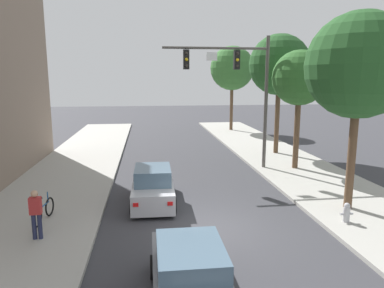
{
  "coord_description": "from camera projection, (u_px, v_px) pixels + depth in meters",
  "views": [
    {
      "loc": [
        -2.21,
        -11.71,
        5.26
      ],
      "look_at": [
        0.06,
        5.95,
        2.0
      ],
      "focal_mm": 33.08,
      "sensor_mm": 36.0,
      "label": 1
    }
  ],
  "objects": [
    {
      "name": "street_tree_second",
      "position": [
        300.0,
        79.0,
        19.84
      ],
      "size": [
        3.1,
        3.1,
        6.75
      ],
      "color": "brown",
      "rests_on": "sidewalk_right"
    },
    {
      "name": "fire_hydrant",
      "position": [
        347.0,
        212.0,
        12.82
      ],
      "size": [
        0.48,
        0.24,
        0.72
      ],
      "color": "#B2B2B7",
      "rests_on": "sidewalk_right"
    },
    {
      "name": "bicycle_leaning",
      "position": [
        44.0,
        211.0,
        12.87
      ],
      "size": [
        0.32,
        1.76,
        0.98
      ],
      "color": "black",
      "rests_on": "sidewalk_left"
    },
    {
      "name": "traffic_signal_mast",
      "position": [
        238.0,
        78.0,
        19.81
      ],
      "size": [
        6.0,
        0.38,
        7.5
      ],
      "color": "#514C47",
      "rests_on": "sidewalk_right"
    },
    {
      "name": "street_tree_third",
      "position": [
        279.0,
        65.0,
        23.94
      ],
      "size": [
        4.11,
        4.11,
        8.14
      ],
      "color": "brown",
      "rests_on": "sidewalk_right"
    },
    {
      "name": "ground_plane",
      "position": [
        211.0,
        229.0,
        12.65
      ],
      "size": [
        120.0,
        120.0,
        0.0
      ],
      "primitive_type": "plane",
      "color": "#38383D"
    },
    {
      "name": "pedestrian_sidewalk_left_walker",
      "position": [
        36.0,
        212.0,
        11.35
      ],
      "size": [
        0.36,
        0.22,
        1.64
      ],
      "color": "#232847",
      "rests_on": "sidewalk_left"
    },
    {
      "name": "sidewalk_right",
      "position": [
        379.0,
        218.0,
        13.45
      ],
      "size": [
        5.0,
        60.0,
        0.15
      ],
      "primitive_type": "cube",
      "color": "#A8A59E",
      "rests_on": "ground"
    },
    {
      "name": "street_tree_farthest",
      "position": [
        232.0,
        68.0,
        35.28
      ],
      "size": [
        4.37,
        4.37,
        8.4
      ],
      "color": "brown",
      "rests_on": "sidewalk_right"
    },
    {
      "name": "street_tree_nearest",
      "position": [
        359.0,
        66.0,
        13.33
      ],
      "size": [
        4.03,
        4.03,
        7.64
      ],
      "color": "brown",
      "rests_on": "sidewalk_right"
    },
    {
      "name": "sidewalk_left",
      "position": [
        20.0,
        237.0,
        11.82
      ],
      "size": [
        5.0,
        60.0,
        0.15
      ],
      "primitive_type": "cube",
      "color": "#A8A59E",
      "rests_on": "ground"
    },
    {
      "name": "car_lead_silver",
      "position": [
        153.0,
        187.0,
        15.18
      ],
      "size": [
        1.9,
        4.27,
        1.6
      ],
      "color": "#B7B7BC",
      "rests_on": "ground"
    },
    {
      "name": "car_following_grey",
      "position": [
        190.0,
        279.0,
        8.16
      ],
      "size": [
        1.86,
        4.25,
        1.6
      ],
      "color": "slate",
      "rests_on": "ground"
    }
  ]
}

